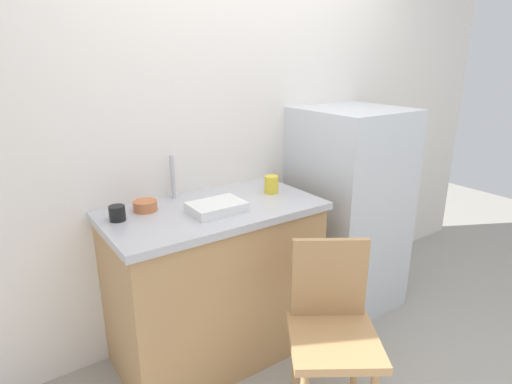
{
  "coord_description": "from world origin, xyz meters",
  "views": [
    {
      "loc": [
        -1.42,
        -1.25,
        1.7
      ],
      "look_at": [
        -0.14,
        0.6,
        0.97
      ],
      "focal_mm": 29.76,
      "sensor_mm": 36.0,
      "label": 1
    }
  ],
  "objects_px": {
    "refrigerator": "(348,210)",
    "cup_black": "(117,213)",
    "chair": "(332,328)",
    "dish_tray": "(217,207)",
    "cup_yellow": "(271,184)",
    "terracotta_bowl": "(145,206)"
  },
  "relations": [
    {
      "from": "dish_tray",
      "to": "chair",
      "type": "bearing_deg",
      "value": -70.3
    },
    {
      "from": "chair",
      "to": "terracotta_bowl",
      "type": "distance_m",
      "value": 1.12
    },
    {
      "from": "dish_tray",
      "to": "cup_black",
      "type": "distance_m",
      "value": 0.49
    },
    {
      "from": "chair",
      "to": "dish_tray",
      "type": "xyz_separation_m",
      "value": [
        -0.23,
        0.65,
        0.45
      ]
    },
    {
      "from": "refrigerator",
      "to": "terracotta_bowl",
      "type": "bearing_deg",
      "value": 173.05
    },
    {
      "from": "dish_tray",
      "to": "terracotta_bowl",
      "type": "xyz_separation_m",
      "value": [
        -0.3,
        0.23,
        0.0
      ]
    },
    {
      "from": "chair",
      "to": "terracotta_bowl",
      "type": "xyz_separation_m",
      "value": [
        -0.53,
        0.87,
        0.45
      ]
    },
    {
      "from": "refrigerator",
      "to": "cup_yellow",
      "type": "xyz_separation_m",
      "value": [
        -0.63,
        0.03,
        0.28
      ]
    },
    {
      "from": "chair",
      "to": "terracotta_bowl",
      "type": "height_order",
      "value": "terracotta_bowl"
    },
    {
      "from": "refrigerator",
      "to": "terracotta_bowl",
      "type": "relative_size",
      "value": 11.16
    },
    {
      "from": "refrigerator",
      "to": "cup_black",
      "type": "distance_m",
      "value": 1.55
    },
    {
      "from": "dish_tray",
      "to": "cup_black",
      "type": "xyz_separation_m",
      "value": [
        -0.46,
        0.17,
        0.01
      ]
    },
    {
      "from": "cup_black",
      "to": "cup_yellow",
      "type": "height_order",
      "value": "cup_yellow"
    },
    {
      "from": "cup_yellow",
      "to": "terracotta_bowl",
      "type": "bearing_deg",
      "value": 169.7
    },
    {
      "from": "refrigerator",
      "to": "dish_tray",
      "type": "distance_m",
      "value": 1.09
    },
    {
      "from": "refrigerator",
      "to": "terracotta_bowl",
      "type": "distance_m",
      "value": 1.39
    },
    {
      "from": "refrigerator",
      "to": "terracotta_bowl",
      "type": "height_order",
      "value": "refrigerator"
    },
    {
      "from": "refrigerator",
      "to": "cup_black",
      "type": "bearing_deg",
      "value": 175.9
    },
    {
      "from": "dish_tray",
      "to": "terracotta_bowl",
      "type": "bearing_deg",
      "value": 142.94
    },
    {
      "from": "chair",
      "to": "terracotta_bowl",
      "type": "relative_size",
      "value": 7.2
    },
    {
      "from": "terracotta_bowl",
      "to": "cup_yellow",
      "type": "bearing_deg",
      "value": -10.3
    },
    {
      "from": "chair",
      "to": "cup_black",
      "type": "xyz_separation_m",
      "value": [
        -0.69,
        0.82,
        0.46
      ]
    }
  ]
}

